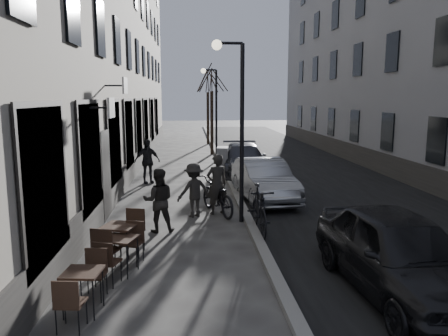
{
  "coord_description": "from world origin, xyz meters",
  "views": [
    {
      "loc": [
        -1.44,
        -6.12,
        3.57
      ],
      "look_at": [
        -0.61,
        4.66,
        1.8
      ],
      "focal_mm": 35.0,
      "sensor_mm": 36.0,
      "label": 1
    }
  ],
  "objects": [
    {
      "name": "bistro_set_c",
      "position": [
        -2.98,
        3.08,
        0.51
      ],
      "size": [
        0.94,
        1.75,
        1.0
      ],
      "rotation": [
        0.0,
        0.0,
        -0.3
      ],
      "color": "black",
      "rests_on": "ground"
    },
    {
      "name": "pedestrian_mid",
      "position": [
        -1.36,
        6.66,
        0.81
      ],
      "size": [
        1.21,
        1.01,
        1.62
      ],
      "primitive_type": "imported",
      "rotation": [
        0.0,
        0.0,
        3.6
      ],
      "color": "black",
      "rests_on": "ground"
    },
    {
      "name": "ground",
      "position": [
        0.0,
        0.0,
        0.0
      ],
      "size": [
        120.0,
        120.0,
        0.0
      ],
      "primitive_type": "plane",
      "color": "#3B3936",
      "rests_on": "ground"
    },
    {
      "name": "cyclist_rider",
      "position": [
        -0.65,
        6.92,
        0.93
      ],
      "size": [
        0.79,
        0.65,
        1.85
      ],
      "primitive_type": "imported",
      "rotation": [
        0.0,
        0.0,
        3.5
      ],
      "color": "black",
      "rests_on": "ground"
    },
    {
      "name": "utility_cabinet",
      "position": [
        -0.0,
        13.28,
        0.67
      ],
      "size": [
        0.59,
        0.94,
        1.33
      ],
      "primitive_type": "cube",
      "rotation": [
        0.0,
        0.0,
        -0.12
      ],
      "color": "slate",
      "rests_on": "ground"
    },
    {
      "name": "pedestrian_near",
      "position": [
        -2.3,
        5.25,
        0.85
      ],
      "size": [
        0.87,
        0.7,
        1.71
      ],
      "primitive_type": "imported",
      "rotation": [
        0.0,
        0.0,
        3.21
      ],
      "color": "black",
      "rests_on": "ground"
    },
    {
      "name": "car_far",
      "position": [
        1.0,
        13.73,
        0.7
      ],
      "size": [
        2.08,
        4.86,
        1.4
      ],
      "primitive_type": "imported",
      "rotation": [
        0.0,
        0.0,
        -0.02
      ],
      "color": "#32343C",
      "rests_on": "ground"
    },
    {
      "name": "bistro_set_a",
      "position": [
        -3.25,
        0.85,
        0.45
      ],
      "size": [
        0.66,
        1.5,
        0.87
      ],
      "rotation": [
        0.0,
        0.0,
        -0.11
      ],
      "color": "black",
      "rests_on": "ground"
    },
    {
      "name": "moped",
      "position": [
        0.35,
        4.96,
        0.63
      ],
      "size": [
        0.61,
        2.1,
        1.26
      ],
      "primitive_type": "imported",
      "rotation": [
        0.0,
        0.0,
        0.01
      ],
      "color": "black",
      "rests_on": "ground"
    },
    {
      "name": "kerb",
      "position": [
        0.2,
        16.0,
        0.06
      ],
      "size": [
        0.25,
        60.0,
        0.12
      ],
      "primitive_type": "cube",
      "color": "gray",
      "rests_on": "ground"
    },
    {
      "name": "car_near",
      "position": [
        2.3,
        1.14,
        0.77
      ],
      "size": [
        2.09,
        4.64,
        1.55
      ],
      "primitive_type": "imported",
      "rotation": [
        0.0,
        0.0,
        0.06
      ],
      "color": "black",
      "rests_on": "ground"
    },
    {
      "name": "car_mid",
      "position": [
        1.1,
        8.66,
        0.71
      ],
      "size": [
        1.94,
        4.44,
        1.42
      ],
      "primitive_type": "imported",
      "rotation": [
        0.0,
        0.0,
        0.1
      ],
      "color": "gray",
      "rests_on": "ground"
    },
    {
      "name": "tree_far",
      "position": [
        -0.1,
        27.0,
        4.66
      ],
      "size": [
        2.4,
        2.4,
        5.7
      ],
      "color": "black",
      "rests_on": "ground"
    },
    {
      "name": "bistro_set_b",
      "position": [
        -2.89,
        2.49,
        0.46
      ],
      "size": [
        0.84,
        1.56,
        0.89
      ],
      "rotation": [
        0.0,
        0.0,
        -0.3
      ],
      "color": "black",
      "rests_on": "ground"
    },
    {
      "name": "pedestrian_far",
      "position": [
        -3.24,
        11.97,
        0.92
      ],
      "size": [
        1.17,
        0.82,
        1.84
      ],
      "primitive_type": "imported",
      "rotation": [
        0.0,
        0.0,
        0.39
      ],
      "color": "black",
      "rests_on": "ground"
    },
    {
      "name": "building_left",
      "position": [
        -6.0,
        16.5,
        8.0
      ],
      "size": [
        4.0,
        35.0,
        16.0
      ],
      "primitive_type": "cube",
      "color": "#ACA390",
      "rests_on": "ground"
    },
    {
      "name": "road",
      "position": [
        3.85,
        16.0,
        0.0
      ],
      "size": [
        7.3,
        60.0,
        0.0
      ],
      "primitive_type": "cube",
      "color": "black",
      "rests_on": "ground"
    },
    {
      "name": "streetlamp_near",
      "position": [
        -0.17,
        6.0,
        3.16
      ],
      "size": [
        0.9,
        0.28,
        5.09
      ],
      "color": "black",
      "rests_on": "ground"
    },
    {
      "name": "streetlamp_far",
      "position": [
        -0.17,
        18.0,
        3.16
      ],
      "size": [
        0.9,
        0.28,
        5.09
      ],
      "color": "black",
      "rests_on": "ground"
    },
    {
      "name": "building_right",
      "position": [
        9.5,
        16.5,
        8.0
      ],
      "size": [
        4.0,
        35.0,
        16.0
      ],
      "primitive_type": "cube",
      "color": "gray",
      "rests_on": "ground"
    },
    {
      "name": "bicycle",
      "position": [
        -0.65,
        6.92,
        0.57
      ],
      "size": [
        1.47,
        2.28,
        1.13
      ],
      "primitive_type": "imported",
      "rotation": [
        0.0,
        0.0,
        3.5
      ],
      "color": "black",
      "rests_on": "ground"
    },
    {
      "name": "tree_near",
      "position": [
        -0.1,
        21.0,
        4.66
      ],
      "size": [
        2.4,
        2.4,
        5.7
      ],
      "color": "black",
      "rests_on": "ground"
    }
  ]
}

